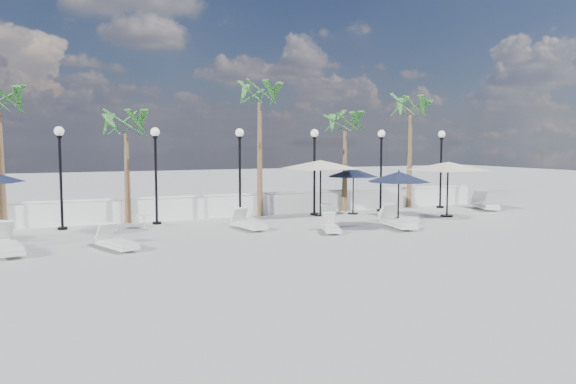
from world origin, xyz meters
name	(u,v)px	position (x,y,z in m)	size (l,w,h in m)	color
ground	(306,245)	(0.00, 0.00, 0.00)	(100.00, 100.00, 0.00)	#A4A49F
balustrade	(233,206)	(0.00, 7.50, 0.47)	(26.00, 0.30, 1.01)	white
lamppost_1	(60,163)	(-7.00, 6.50, 2.49)	(0.36, 0.36, 3.84)	black
lamppost_2	(156,162)	(-3.50, 6.50, 2.49)	(0.36, 0.36, 3.84)	black
lamppost_3	(240,161)	(0.00, 6.50, 2.49)	(0.36, 0.36, 3.84)	black
lamppost_4	(314,160)	(3.50, 6.50, 2.49)	(0.36, 0.36, 3.84)	black
lamppost_5	(381,159)	(7.00, 6.50, 2.49)	(0.36, 0.36, 3.84)	black
lamppost_6	(441,158)	(10.50, 6.50, 2.49)	(0.36, 0.36, 3.84)	black
palm_1	(126,130)	(-4.50, 7.30, 3.75)	(2.60, 2.60, 4.70)	brown
palm_2	(259,100)	(1.20, 7.30, 5.12)	(2.60, 2.60, 6.10)	brown
palm_3	(345,128)	(5.50, 7.30, 3.95)	(2.60, 2.60, 4.90)	brown
palm_4	(411,113)	(9.20, 7.30, 4.73)	(2.60, 2.60, 5.70)	brown
lounger_1	(6,245)	(-8.66, 2.05, 0.27)	(1.11, 2.26, 0.81)	silver
lounger_2	(117,242)	(-5.63, 1.53, 0.23)	(1.16, 1.89, 0.67)	silver
lounger_3	(331,227)	(1.86, 1.84, 0.20)	(1.04, 1.70, 0.61)	silver
lounger_4	(398,217)	(5.52, 2.93, 0.22)	(0.96, 1.86, 0.67)	silver
lounger_5	(249,224)	(-0.63, 3.67, 0.23)	(0.90, 1.91, 0.69)	silver
lounger_6	(398,222)	(4.63, 1.66, 0.25)	(0.95, 2.09, 0.76)	silver
lounger_7	(485,204)	(12.01, 5.00, 0.26)	(1.43, 2.20, 0.79)	silver
side_table_0	(109,236)	(-5.76, 2.45, 0.30)	(0.51, 0.51, 0.49)	silver
side_table_1	(144,220)	(-4.15, 5.60, 0.30)	(0.51, 0.51, 0.50)	silver
side_table_2	(326,209)	(3.91, 6.16, 0.31)	(0.52, 0.52, 0.51)	silver
parasol_navy_mid	(353,173)	(5.29, 6.14, 1.88)	(2.39, 2.39, 2.14)	black
parasol_navy_right	(399,177)	(4.86, 1.98, 1.93)	(2.45, 2.45, 2.19)	black
parasol_cream_sq_a	(321,160)	(3.65, 6.20, 2.46)	(5.40, 5.40, 2.65)	black
parasol_cream_sq_b	(448,162)	(8.64, 3.72, 2.39)	(5.15, 5.15, 2.58)	black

